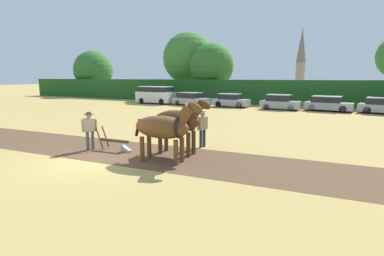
{
  "coord_description": "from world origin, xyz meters",
  "views": [
    {
      "loc": [
        8.7,
        -8.2,
        3.23
      ],
      "look_at": [
        2.95,
        2.89,
        1.1
      ],
      "focal_mm": 28.0,
      "sensor_mm": 36.0,
      "label": 1
    }
  ],
  "objects_px": {
    "parked_van": "(155,95)",
    "parked_car_center": "(280,102)",
    "farmer_at_plow": "(89,128)",
    "draft_horse_lead_right": "(179,121)",
    "parked_car_right": "(384,106)",
    "plow": "(117,144)",
    "farmer_beside_team": "(203,126)",
    "church_spire": "(301,58)",
    "draft_horse_lead_left": "(164,127)",
    "parked_car_left": "(191,99)",
    "parked_car_center_right": "(328,104)",
    "parked_car_center_left": "(231,101)",
    "tree_left": "(189,58)",
    "tree_far_left": "(93,70)",
    "tree_center_left": "(211,66)"
  },
  "relations": [
    {
      "from": "parked_van",
      "to": "parked_car_center",
      "type": "height_order",
      "value": "parked_van"
    },
    {
      "from": "farmer_at_plow",
      "to": "parked_van",
      "type": "bearing_deg",
      "value": 161.8
    },
    {
      "from": "draft_horse_lead_right",
      "to": "parked_van",
      "type": "relative_size",
      "value": 0.56
    },
    {
      "from": "parked_car_right",
      "to": "draft_horse_lead_right",
      "type": "bearing_deg",
      "value": -104.57
    },
    {
      "from": "plow",
      "to": "farmer_beside_team",
      "type": "height_order",
      "value": "farmer_beside_team"
    },
    {
      "from": "church_spire",
      "to": "draft_horse_lead_right",
      "type": "distance_m",
      "value": 68.45
    },
    {
      "from": "draft_horse_lead_left",
      "to": "plow",
      "type": "relative_size",
      "value": 1.73
    },
    {
      "from": "parked_car_left",
      "to": "farmer_beside_team",
      "type": "bearing_deg",
      "value": -52.53
    },
    {
      "from": "draft_horse_lead_right",
      "to": "parked_car_center",
      "type": "distance_m",
      "value": 20.0
    },
    {
      "from": "parked_car_center_right",
      "to": "parked_car_center_left",
      "type": "bearing_deg",
      "value": -172.29
    },
    {
      "from": "tree_left",
      "to": "parked_car_left",
      "type": "relative_size",
      "value": 2.09
    },
    {
      "from": "farmer_at_plow",
      "to": "parked_car_center_left",
      "type": "bearing_deg",
      "value": 137.74
    },
    {
      "from": "tree_far_left",
      "to": "church_spire",
      "type": "relative_size",
      "value": 0.51
    },
    {
      "from": "church_spire",
      "to": "parked_car_left",
      "type": "bearing_deg",
      "value": -96.16
    },
    {
      "from": "tree_far_left",
      "to": "plow",
      "type": "distance_m",
      "value": 41.68
    },
    {
      "from": "farmer_at_plow",
      "to": "parked_car_center_right",
      "type": "relative_size",
      "value": 0.39
    },
    {
      "from": "draft_horse_lead_right",
      "to": "parked_car_right",
      "type": "relative_size",
      "value": 0.61
    },
    {
      "from": "parked_car_center",
      "to": "parked_car_center_left",
      "type": "bearing_deg",
      "value": -179.61
    },
    {
      "from": "draft_horse_lead_right",
      "to": "parked_van",
      "type": "xyz_separation_m",
      "value": [
        -14.67,
        19.77,
        -0.33
      ]
    },
    {
      "from": "tree_left",
      "to": "parked_car_center_left",
      "type": "distance_m",
      "value": 14.41
    },
    {
      "from": "plow",
      "to": "farmer_at_plow",
      "type": "height_order",
      "value": "farmer_at_plow"
    },
    {
      "from": "tree_left",
      "to": "draft_horse_lead_left",
      "type": "bearing_deg",
      "value": -63.57
    },
    {
      "from": "tree_left",
      "to": "draft_horse_lead_right",
      "type": "xyz_separation_m",
      "value": [
        15.04,
        -29.17,
        -4.52
      ]
    },
    {
      "from": "parked_van",
      "to": "parked_car_center_left",
      "type": "distance_m",
      "value": 9.6
    },
    {
      "from": "tree_left",
      "to": "farmer_beside_team",
      "type": "bearing_deg",
      "value": -60.84
    },
    {
      "from": "tree_far_left",
      "to": "parked_car_center_right",
      "type": "xyz_separation_m",
      "value": [
        37.39,
        -7.17,
        -3.69
      ]
    },
    {
      "from": "parked_van",
      "to": "parked_car_center_right",
      "type": "relative_size",
      "value": 1.09
    },
    {
      "from": "parked_car_center",
      "to": "parked_car_right",
      "type": "bearing_deg",
      "value": 5.71
    },
    {
      "from": "tree_left",
      "to": "farmer_beside_team",
      "type": "distance_m",
      "value": 31.93
    },
    {
      "from": "tree_center_left",
      "to": "parked_car_left",
      "type": "distance_m",
      "value": 8.45
    },
    {
      "from": "plow",
      "to": "farmer_beside_team",
      "type": "distance_m",
      "value": 3.94
    },
    {
      "from": "tree_far_left",
      "to": "church_spire",
      "type": "distance_m",
      "value": 49.26
    },
    {
      "from": "farmer_beside_team",
      "to": "parked_car_right",
      "type": "bearing_deg",
      "value": 83.44
    },
    {
      "from": "farmer_at_plow",
      "to": "parked_car_left",
      "type": "bearing_deg",
      "value": 150.27
    },
    {
      "from": "church_spire",
      "to": "farmer_beside_team",
      "type": "distance_m",
      "value": 66.91
    },
    {
      "from": "parked_car_center",
      "to": "parked_car_right",
      "type": "distance_m",
      "value": 8.96
    },
    {
      "from": "church_spire",
      "to": "parked_car_right",
      "type": "xyz_separation_m",
      "value": [
        13.76,
        -47.49,
        -7.19
      ]
    },
    {
      "from": "tree_far_left",
      "to": "parked_car_center_left",
      "type": "relative_size",
      "value": 2.01
    },
    {
      "from": "draft_horse_lead_right",
      "to": "parked_car_left",
      "type": "relative_size",
      "value": 0.58
    },
    {
      "from": "draft_horse_lead_left",
      "to": "farmer_at_plow",
      "type": "height_order",
      "value": "draft_horse_lead_left"
    },
    {
      "from": "parked_car_left",
      "to": "parked_car_center_right",
      "type": "xyz_separation_m",
      "value": [
        14.38,
        0.76,
        -0.02
      ]
    },
    {
      "from": "tree_left",
      "to": "parked_car_center_right",
      "type": "xyz_separation_m",
      "value": [
        19.63,
        -8.59,
        -5.23
      ]
    },
    {
      "from": "draft_horse_lead_left",
      "to": "draft_horse_lead_right",
      "type": "distance_m",
      "value": 1.27
    },
    {
      "from": "parked_van",
      "to": "draft_horse_lead_left",
      "type": "bearing_deg",
      "value": -53.49
    },
    {
      "from": "draft_horse_lead_left",
      "to": "farmer_at_plow",
      "type": "xyz_separation_m",
      "value": [
        -4.02,
        0.1,
        -0.35
      ]
    },
    {
      "from": "plow",
      "to": "parked_car_center_right",
      "type": "height_order",
      "value": "parked_car_center_right"
    },
    {
      "from": "tree_left",
      "to": "tree_center_left",
      "type": "xyz_separation_m",
      "value": [
        4.52,
        -1.94,
        -1.21
      ]
    },
    {
      "from": "farmer_at_plow",
      "to": "parked_car_center",
      "type": "distance_m",
      "value": 21.56
    },
    {
      "from": "draft_horse_lead_left",
      "to": "farmer_beside_team",
      "type": "bearing_deg",
      "value": 81.91
    },
    {
      "from": "church_spire",
      "to": "parked_car_center_left",
      "type": "relative_size",
      "value": 3.95
    }
  ]
}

